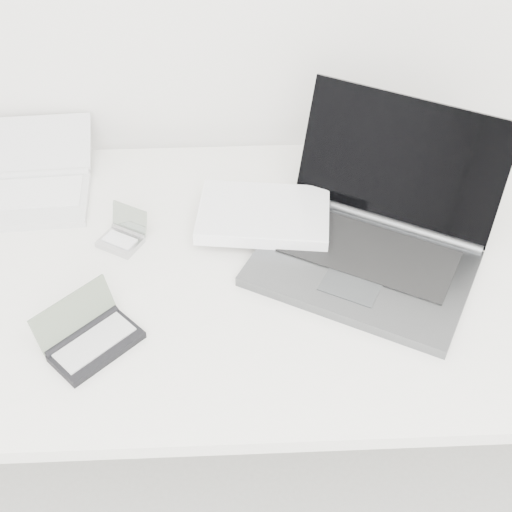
{
  "coord_description": "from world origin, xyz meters",
  "views": [
    {
      "loc": [
        -0.07,
        0.55,
        1.71
      ],
      "look_at": [
        -0.03,
        1.51,
        0.79
      ],
      "focal_mm": 50.0,
      "sensor_mm": 36.0,
      "label": 1
    }
  ],
  "objects_px": {
    "desk": "(270,280)",
    "palmtop_charcoal": "(90,338)",
    "laptop_large": "(344,231)",
    "netbook_open_white": "(32,184)"
  },
  "relations": [
    {
      "from": "desk",
      "to": "netbook_open_white",
      "type": "bearing_deg",
      "value": 153.85
    },
    {
      "from": "desk",
      "to": "laptop_large",
      "type": "relative_size",
      "value": 2.6
    },
    {
      "from": "desk",
      "to": "palmtop_charcoal",
      "type": "bearing_deg",
      "value": -149.89
    },
    {
      "from": "desk",
      "to": "palmtop_charcoal",
      "type": "xyz_separation_m",
      "value": [
        -0.33,
        -0.19,
        0.06
      ]
    },
    {
      "from": "desk",
      "to": "palmtop_charcoal",
      "type": "distance_m",
      "value": 0.38
    },
    {
      "from": "laptop_large",
      "to": "netbook_open_white",
      "type": "bearing_deg",
      "value": -169.04
    },
    {
      "from": "desk",
      "to": "laptop_large",
      "type": "xyz_separation_m",
      "value": [
        0.15,
        0.04,
        0.09
      ]
    },
    {
      "from": "laptop_large",
      "to": "desk",
      "type": "bearing_deg",
      "value": -135.71
    },
    {
      "from": "desk",
      "to": "laptop_large",
      "type": "bearing_deg",
      "value": 15.78
    },
    {
      "from": "desk",
      "to": "palmtop_charcoal",
      "type": "height_order",
      "value": "palmtop_charcoal"
    }
  ]
}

